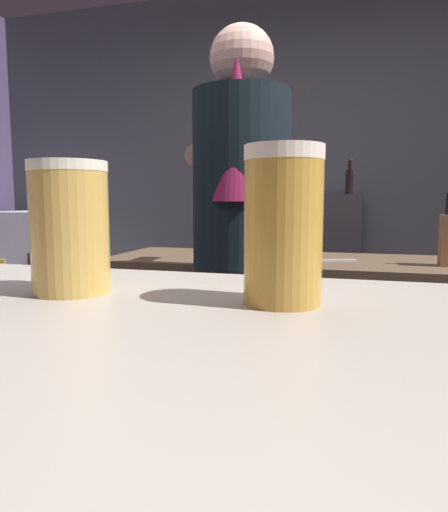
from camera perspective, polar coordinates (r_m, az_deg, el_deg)
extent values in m
cube|color=#494C54|center=(3.60, 9.69, 9.68)|extent=(5.20, 0.10, 2.70)
cube|color=brown|center=(2.18, 14.14, -12.41)|extent=(2.10, 0.60, 0.91)
cube|color=#3A383E|center=(3.37, 8.42, -2.88)|extent=(0.91, 0.36, 1.20)
cube|color=white|center=(4.02, -22.03, -2.63)|extent=(0.58, 0.55, 1.08)
cube|color=#262626|center=(3.67, -22.34, -2.67)|extent=(0.03, 0.03, 0.39)
cube|color=#2C3331|center=(1.80, 2.10, -16.01)|extent=(0.28, 0.20, 0.93)
cylinder|color=black|center=(1.66, 2.22, 9.20)|extent=(0.34, 0.34, 0.60)
sphere|color=#CF9E8E|center=(1.73, 2.29, 22.95)|extent=(0.22, 0.22, 0.22)
cone|color=#8C1E4C|center=(1.58, 1.56, 15.48)|extent=(0.18, 0.18, 0.48)
cylinder|color=#CF9E8E|center=(1.86, -2.10, 11.74)|extent=(0.10, 0.32, 0.08)
cylinder|color=#CF9E8E|center=(1.80, 8.63, 11.83)|extent=(0.10, 0.32, 0.08)
cylinder|color=black|center=(2.02, 25.62, 5.73)|extent=(0.02, 0.02, 0.09)
cylinder|color=#D25736|center=(2.14, 5.75, 0.68)|extent=(0.22, 0.22, 0.06)
cube|color=silver|center=(2.03, 12.58, -0.51)|extent=(0.24, 0.12, 0.01)
cylinder|color=gold|center=(0.52, -18.22, 2.68)|extent=(0.08, 0.08, 0.13)
cylinder|color=white|center=(0.52, -18.50, 10.32)|extent=(0.08, 0.08, 0.01)
cylinder|color=gold|center=(0.44, 7.20, 2.76)|extent=(0.07, 0.07, 0.13)
cylinder|color=white|center=(0.44, 7.35, 12.35)|extent=(0.07, 0.07, 0.01)
cylinder|color=#2F5C97|center=(3.41, 9.15, 8.45)|extent=(0.06, 0.06, 0.13)
cylinder|color=#2F5C97|center=(3.42, 9.17, 9.96)|extent=(0.03, 0.03, 0.05)
cylinder|color=silver|center=(3.42, 9.18, 10.47)|extent=(0.03, 0.03, 0.01)
cylinder|color=black|center=(3.28, 15.02, 8.64)|extent=(0.05, 0.05, 0.16)
cylinder|color=black|center=(3.28, 15.08, 10.60)|extent=(0.02, 0.02, 0.06)
cylinder|color=red|center=(3.29, 15.10, 11.23)|extent=(0.03, 0.03, 0.01)
cylinder|color=#49872B|center=(3.27, 8.91, 8.84)|extent=(0.06, 0.06, 0.17)
cylinder|color=#49872B|center=(3.27, 8.95, 10.86)|extent=(0.03, 0.03, 0.06)
cylinder|color=black|center=(3.27, 8.96, 11.52)|extent=(0.03, 0.03, 0.01)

